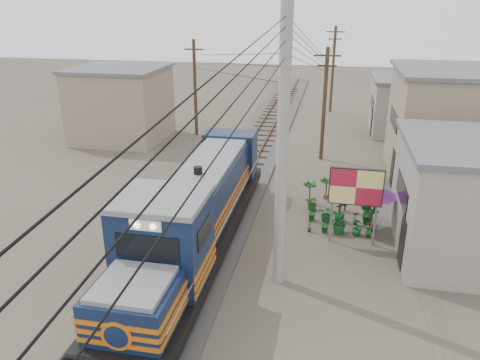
% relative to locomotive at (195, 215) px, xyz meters
% --- Properties ---
extents(ground, '(120.00, 120.00, 0.00)m').
position_rel_locomotive_xyz_m(ground, '(0.00, -0.88, -1.68)').
color(ground, '#473F35').
rests_on(ground, ground).
extents(ballast, '(3.60, 70.00, 0.16)m').
position_rel_locomotive_xyz_m(ballast, '(0.00, 9.12, -1.60)').
color(ballast, '#595651').
rests_on(ballast, ground).
extents(track, '(1.15, 70.00, 0.12)m').
position_rel_locomotive_xyz_m(track, '(0.00, 9.12, -1.42)').
color(track, '#51331E').
rests_on(track, ground).
extents(locomotive, '(2.84, 15.47, 3.83)m').
position_rel_locomotive_xyz_m(locomotive, '(0.00, 0.00, 0.00)').
color(locomotive, black).
rests_on(locomotive, ground).
extents(utility_pole_main, '(0.40, 0.40, 10.00)m').
position_rel_locomotive_xyz_m(utility_pole_main, '(3.50, -1.38, 3.32)').
color(utility_pole_main, '#9E9B93').
rests_on(utility_pole_main, ground).
extents(wooden_pole_mid, '(1.60, 0.24, 7.00)m').
position_rel_locomotive_xyz_m(wooden_pole_mid, '(4.50, 13.12, 1.99)').
color(wooden_pole_mid, '#4C3826').
rests_on(wooden_pole_mid, ground).
extents(wooden_pole_far, '(1.60, 0.24, 7.50)m').
position_rel_locomotive_xyz_m(wooden_pole_far, '(4.80, 27.12, 2.25)').
color(wooden_pole_far, '#4C3826').
rests_on(wooden_pole_far, ground).
extents(wooden_pole_left, '(1.60, 0.24, 7.00)m').
position_rel_locomotive_xyz_m(wooden_pole_left, '(-5.00, 17.12, 1.99)').
color(wooden_pole_left, '#4C3826').
rests_on(wooden_pole_left, ground).
extents(power_lines, '(9.65, 19.00, 3.30)m').
position_rel_locomotive_xyz_m(power_lines, '(-0.14, 7.61, 5.88)').
color(power_lines, black).
rests_on(power_lines, ground).
extents(shophouse_mid, '(8.40, 7.35, 6.20)m').
position_rel_locomotive_xyz_m(shophouse_mid, '(12.50, 11.12, 1.43)').
color(shophouse_mid, gray).
rests_on(shophouse_mid, ground).
extents(shophouse_back, '(6.30, 6.30, 4.20)m').
position_rel_locomotive_xyz_m(shophouse_back, '(11.00, 21.12, 0.43)').
color(shophouse_back, gray).
rests_on(shophouse_back, ground).
extents(shophouse_left, '(6.30, 6.30, 5.20)m').
position_rel_locomotive_xyz_m(shophouse_left, '(-10.00, 15.12, 0.93)').
color(shophouse_left, gray).
rests_on(shophouse_left, ground).
extents(billboard, '(2.17, 0.16, 3.35)m').
position_rel_locomotive_xyz_m(billboard, '(6.18, 2.03, 0.79)').
color(billboard, '#99999E').
rests_on(billboard, ground).
extents(market_umbrella, '(2.53, 2.53, 2.17)m').
position_rel_locomotive_xyz_m(market_umbrella, '(7.10, 3.46, 0.22)').
color(market_umbrella, black).
rests_on(market_umbrella, ground).
extents(vendor, '(0.64, 0.57, 1.48)m').
position_rel_locomotive_xyz_m(vendor, '(5.82, 5.27, -0.94)').
color(vendor, black).
rests_on(vendor, ground).
extents(plant_nursery, '(3.29, 3.21, 1.13)m').
position_rel_locomotive_xyz_m(plant_nursery, '(5.64, 3.61, -1.24)').
color(plant_nursery, '#185421').
rests_on(plant_nursery, ground).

